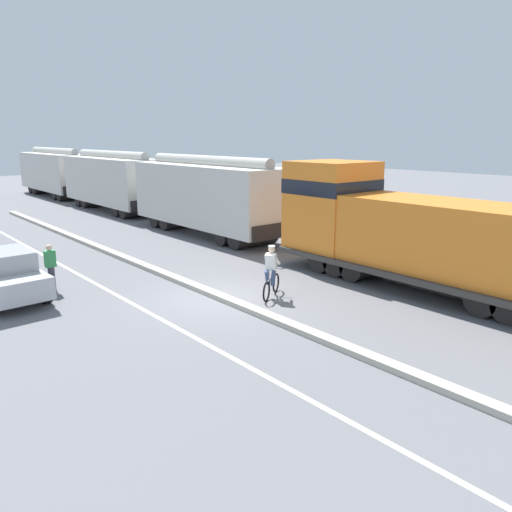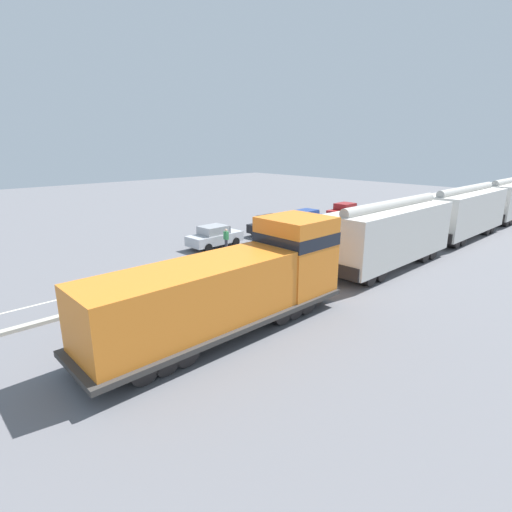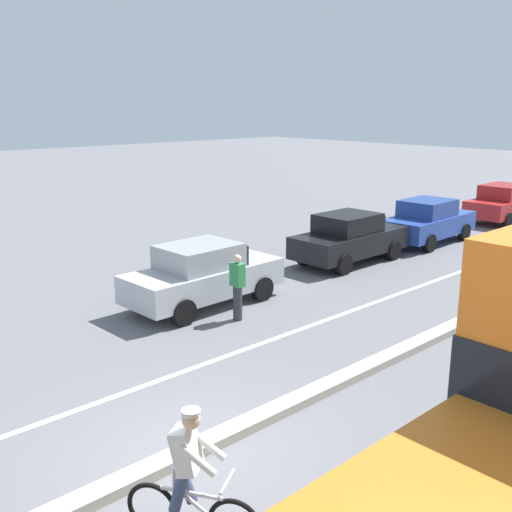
{
  "view_description": "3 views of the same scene",
  "coord_description": "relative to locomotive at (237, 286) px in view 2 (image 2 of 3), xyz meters",
  "views": [
    {
      "loc": [
        -9.04,
        -12.63,
        5.15
      ],
      "look_at": [
        1.08,
        -0.63,
        1.37
      ],
      "focal_mm": 35.0,
      "sensor_mm": 36.0,
      "label": 1
    },
    {
      "loc": [
        17.5,
        -12.93,
        7.37
      ],
      "look_at": [
        3.85,
        -0.09,
        2.07
      ],
      "focal_mm": 28.0,
      "sensor_mm": 36.0,
      "label": 2
    },
    {
      "loc": [
        6.43,
        -4.55,
        5.07
      ],
      "look_at": [
        -4.75,
        5.7,
        1.17
      ],
      "focal_mm": 42.0,
      "sensor_mm": 36.0,
      "label": 3
    }
  ],
  "objects": [
    {
      "name": "ground_plane",
      "position": [
        -5.92,
        3.08,
        -1.8
      ],
      "size": [
        120.0,
        120.0,
        0.0
      ],
      "primitive_type": "plane",
      "color": "slate"
    },
    {
      "name": "locomotive",
      "position": [
        0.0,
        0.0,
        0.0
      ],
      "size": [
        3.1,
        11.61,
        4.2
      ],
      "color": "orange",
      "rests_on": "ground"
    },
    {
      "name": "cyclist",
      "position": [
        -4.51,
        2.09,
        -0.98
      ],
      "size": [
        1.5,
        0.93,
        1.71
      ],
      "color": "black",
      "rests_on": "ground"
    },
    {
      "name": "lane_stripe",
      "position": [
        -8.32,
        9.08,
        -1.79
      ],
      "size": [
        0.14,
        36.0,
        0.01
      ],
      "primitive_type": "cube",
      "color": "silver",
      "rests_on": "ground"
    },
    {
      "name": "hopper_car_trailing",
      "position": [
        0.0,
        35.36,
        0.28
      ],
      "size": [
        2.9,
        10.6,
        4.18
      ],
      "color": "beige",
      "rests_on": "ground"
    },
    {
      "name": "parked_car_black",
      "position": [
        -11.38,
        13.54,
        -0.98
      ],
      "size": [
        1.87,
        4.22,
        1.62
      ],
      "color": "black",
      "rests_on": "ground"
    },
    {
      "name": "pedestrian_by_cars",
      "position": [
        -9.78,
        7.37,
        -0.95
      ],
      "size": [
        0.34,
        0.22,
        1.62
      ],
      "color": "#33333D",
      "rests_on": "ground"
    },
    {
      "name": "parked_car_red",
      "position": [
        -11.24,
        24.0,
        -0.98
      ],
      "size": [
        1.87,
        4.22,
        1.62
      ],
      "color": "red",
      "rests_on": "ground"
    },
    {
      "name": "median_curb",
      "position": [
        -5.92,
        9.08,
        -1.72
      ],
      "size": [
        0.36,
        36.0,
        0.16
      ],
      "primitive_type": "cube",
      "color": "#B2AD9E",
      "rests_on": "ground"
    },
    {
      "name": "parked_car_silver",
      "position": [
        -11.21,
        7.45,
        -0.98
      ],
      "size": [
        1.94,
        4.25,
        1.62
      ],
      "color": "#B7BABF",
      "rests_on": "ground"
    },
    {
      "name": "hopper_car_lead",
      "position": [
        0.0,
        12.16,
        0.28
      ],
      "size": [
        2.9,
        10.6,
        4.18
      ],
      "color": "beige",
      "rests_on": "ground"
    },
    {
      "name": "hopper_car_middle",
      "position": [
        0.0,
        23.76,
        0.28
      ],
      "size": [
        2.9,
        10.6,
        4.18
      ],
      "color": "beige",
      "rests_on": "ground"
    },
    {
      "name": "parked_car_blue",
      "position": [
        -11.21,
        17.92,
        -0.98
      ],
      "size": [
        1.98,
        4.27,
        1.62
      ],
      "color": "#28479E",
      "rests_on": "ground"
    }
  ]
}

